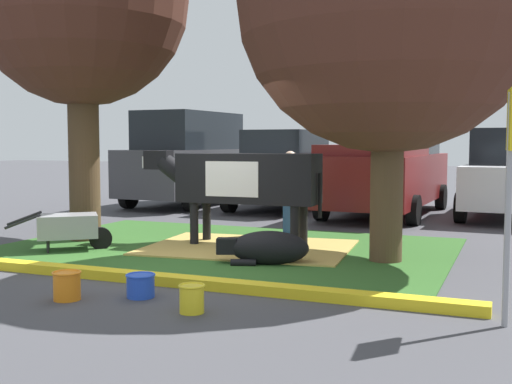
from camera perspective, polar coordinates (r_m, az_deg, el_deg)
name	(u,v)px	position (r m, az deg, el deg)	size (l,w,h in m)	color
ground_plane	(197,267)	(8.85, -5.30, -6.71)	(80.00, 80.00, 0.00)	#424247
grass_island	(224,248)	(10.32, -2.84, -5.03)	(7.08, 4.94, 0.02)	#2D5B23
curb_yellow	(134,277)	(8.06, -10.86, -7.45)	(8.28, 0.24, 0.12)	yellow
hay_bedding	(249,248)	(10.26, -0.64, -5.00)	(3.20, 2.40, 0.04)	tan
shade_tree_left	(81,1)	(11.68, -15.40, 16.17)	(3.66, 3.66, 5.99)	#4C3823
cow_holstein	(242,179)	(10.39, -1.24, 1.18)	(3.14, 0.79, 1.57)	black
calf_lying	(267,248)	(8.93, 1.00, -5.03)	(1.33, 0.79, 0.48)	black
person_handler	(290,191)	(11.47, 3.07, 0.06)	(0.53, 0.34, 1.56)	#23478C
wheelbarrow	(69,227)	(10.45, -16.36, -3.00)	(1.42, 1.28, 0.63)	gray
parking_sign	(510,160)	(6.26, 21.75, 2.66)	(0.08, 0.44, 2.20)	#99999E
bucket_orange	(67,285)	(7.29, -16.55, -7.98)	(0.32, 0.32, 0.31)	orange
bucket_blue	(141,285)	(7.23, -10.28, -8.19)	(0.33, 0.33, 0.26)	blue
bucket_yellow	(192,298)	(6.52, -5.77, -9.41)	(0.27, 0.27, 0.29)	yellow
suv_dark_grey	(190,159)	(17.47, -5.95, 3.00)	(2.28, 4.68, 2.52)	#3D3D42
sedan_silver	(286,171)	(16.44, 2.67, 1.93)	(2.18, 4.48, 2.02)	silver
pickup_truck_maroon	(387,167)	(15.45, 11.67, 2.16)	(2.41, 5.49, 2.42)	maroon
hatchback_white	(511,174)	(15.54, 21.84, 1.47)	(2.18, 4.48, 2.02)	silver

